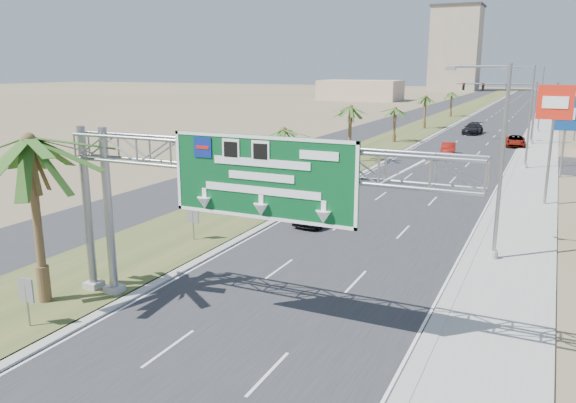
% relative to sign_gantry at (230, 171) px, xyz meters
% --- Properties ---
extents(road, '(12.00, 300.00, 0.02)m').
position_rel_sign_gantry_xyz_m(road, '(1.06, 100.07, -6.05)').
color(road, '#28282B').
rests_on(road, ground).
extents(sidewalk_right, '(4.00, 300.00, 0.10)m').
position_rel_sign_gantry_xyz_m(sidewalk_right, '(9.56, 100.07, -6.01)').
color(sidewalk_right, '#9E9B93').
rests_on(sidewalk_right, ground).
extents(median_grass, '(7.00, 300.00, 0.12)m').
position_rel_sign_gantry_xyz_m(median_grass, '(-8.94, 100.07, -6.00)').
color(median_grass, '#3C5023').
rests_on(median_grass, ground).
extents(opposing_road, '(8.00, 300.00, 0.02)m').
position_rel_sign_gantry_xyz_m(opposing_road, '(-15.94, 100.07, -6.05)').
color(opposing_road, '#28282B').
rests_on(opposing_road, ground).
extents(sign_gantry, '(16.75, 1.24, 7.50)m').
position_rel_sign_gantry_xyz_m(sign_gantry, '(0.00, 0.00, 0.00)').
color(sign_gantry, gray).
rests_on(sign_gantry, ground).
extents(palm_near, '(5.70, 5.70, 8.35)m').
position_rel_sign_gantry_xyz_m(palm_near, '(-8.14, -1.93, 0.87)').
color(palm_near, brown).
rests_on(palm_near, ground).
extents(palm_row_b, '(3.99, 3.99, 5.95)m').
position_rel_sign_gantry_xyz_m(palm_row_b, '(-8.44, 22.07, -1.16)').
color(palm_row_b, brown).
rests_on(palm_row_b, ground).
extents(palm_row_c, '(3.99, 3.99, 6.75)m').
position_rel_sign_gantry_xyz_m(palm_row_c, '(-8.44, 38.07, -0.39)').
color(palm_row_c, brown).
rests_on(palm_row_c, ground).
extents(palm_row_d, '(3.99, 3.99, 5.45)m').
position_rel_sign_gantry_xyz_m(palm_row_d, '(-8.44, 56.07, -1.64)').
color(palm_row_d, brown).
rests_on(palm_row_d, ground).
extents(palm_row_e, '(3.99, 3.99, 6.15)m').
position_rel_sign_gantry_xyz_m(palm_row_e, '(-8.44, 75.07, -0.97)').
color(palm_row_e, brown).
rests_on(palm_row_e, ground).
extents(palm_row_f, '(3.99, 3.99, 5.75)m').
position_rel_sign_gantry_xyz_m(palm_row_f, '(-8.44, 100.07, -1.35)').
color(palm_row_f, brown).
rests_on(palm_row_f, ground).
extents(streetlight_near, '(3.27, 0.44, 10.00)m').
position_rel_sign_gantry_xyz_m(streetlight_near, '(8.36, 12.07, -1.36)').
color(streetlight_near, gray).
rests_on(streetlight_near, ground).
extents(streetlight_mid, '(3.27, 0.44, 10.00)m').
position_rel_sign_gantry_xyz_m(streetlight_mid, '(8.36, 42.07, -1.36)').
color(streetlight_mid, gray).
rests_on(streetlight_mid, ground).
extents(streetlight_far, '(3.27, 0.44, 10.00)m').
position_rel_sign_gantry_xyz_m(streetlight_far, '(8.36, 78.07, -1.36)').
color(streetlight_far, gray).
rests_on(streetlight_far, ground).
extents(signal_mast, '(10.28, 0.71, 8.00)m').
position_rel_sign_gantry_xyz_m(signal_mast, '(6.23, 62.05, -1.21)').
color(signal_mast, gray).
rests_on(signal_mast, ground).
extents(median_signback_a, '(0.75, 0.08, 2.08)m').
position_rel_sign_gantry_xyz_m(median_signback_a, '(-6.74, -3.93, -4.61)').
color(median_signback_a, gray).
rests_on(median_signback_a, ground).
extents(median_signback_b, '(0.75, 0.08, 2.08)m').
position_rel_sign_gantry_xyz_m(median_signback_b, '(-7.44, 8.07, -4.61)').
color(median_signback_b, gray).
rests_on(median_signback_b, ground).
extents(tower_distant, '(20.00, 16.00, 35.00)m').
position_rel_sign_gantry_xyz_m(tower_distant, '(-30.94, 240.07, 11.44)').
color(tower_distant, gray).
rests_on(tower_distant, ground).
extents(building_distant_left, '(24.00, 14.00, 6.00)m').
position_rel_sign_gantry_xyz_m(building_distant_left, '(-43.94, 150.07, -3.06)').
color(building_distant_left, tan).
rests_on(building_distant_left, ground).
extents(car_left_lane, '(2.47, 4.89, 1.60)m').
position_rel_sign_gantry_xyz_m(car_left_lane, '(-2.32, 14.85, -5.26)').
color(car_left_lane, black).
rests_on(car_left_lane, ground).
extents(car_mid_lane, '(2.02, 4.46, 1.42)m').
position_rel_sign_gantry_xyz_m(car_mid_lane, '(0.08, 47.86, -5.35)').
color(car_mid_lane, maroon).
rests_on(car_mid_lane, ground).
extents(car_right_lane, '(2.70, 5.16, 1.38)m').
position_rel_sign_gantry_xyz_m(car_right_lane, '(6.56, 58.85, -5.36)').
color(car_right_lane, gray).
rests_on(car_right_lane, ground).
extents(car_far, '(2.76, 5.79, 1.63)m').
position_rel_sign_gantry_xyz_m(car_far, '(-0.26, 70.90, -5.24)').
color(car_far, black).
rests_on(car_far, ground).
extents(pole_sign_red_near, '(2.42, 0.56, 8.82)m').
position_rel_sign_gantry_xyz_m(pole_sign_red_near, '(10.68, 26.41, 0.87)').
color(pole_sign_red_near, gray).
rests_on(pole_sign_red_near, ground).
extents(pole_sign_blue, '(2.02, 0.59, 7.49)m').
position_rel_sign_gantry_xyz_m(pole_sign_blue, '(11.70, 38.67, -0.55)').
color(pole_sign_blue, gray).
rests_on(pole_sign_blue, ground).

